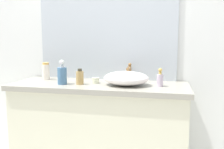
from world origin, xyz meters
name	(u,v)px	position (x,y,z in m)	size (l,w,h in m)	color
bathroom_wall_rear	(100,32)	(0.00, 0.73, 1.30)	(6.00, 0.06, 2.60)	silver
vanity_counter	(99,137)	(0.07, 0.44, 0.45)	(1.40, 0.50, 0.89)	beige
wall_mirror_panel	(106,14)	(0.07, 0.69, 1.45)	(1.22, 0.01, 1.13)	#B2BCC6
sink_basin	(126,78)	(0.29, 0.42, 0.94)	(0.35, 0.29, 0.11)	white
faucet	(129,71)	(0.29, 0.58, 0.98)	(0.03, 0.13, 0.15)	brown
soap_dispenser	(160,79)	(0.54, 0.43, 0.94)	(0.05, 0.05, 0.14)	silver
lotion_bottle	(62,74)	(-0.21, 0.36, 0.97)	(0.07, 0.07, 0.19)	teal
perfume_bottle	(80,77)	(-0.07, 0.38, 0.94)	(0.06, 0.06, 0.12)	tan
spray_can	(46,71)	(-0.44, 0.54, 0.96)	(0.06, 0.06, 0.15)	white
candle_jar	(95,80)	(0.03, 0.46, 0.91)	(0.06, 0.06, 0.04)	silver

